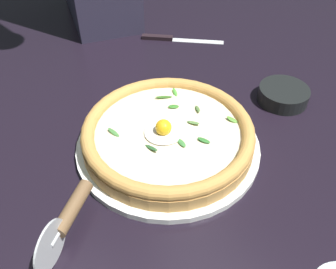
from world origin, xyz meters
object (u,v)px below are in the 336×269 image
at_px(pizza, 168,134).
at_px(table_knife, 170,39).
at_px(pizza_cutter, 67,218).
at_px(side_bowl, 283,95).

height_order(pizza, table_knife, pizza).
height_order(pizza, pizza_cutter, pizza_cutter).
height_order(side_bowl, table_knife, side_bowl).
relative_size(pizza_cutter, table_knife, 0.69).
bearing_deg(side_bowl, table_knife, -82.13).
bearing_deg(side_bowl, pizza_cutter, 5.52).
height_order(side_bowl, pizza_cutter, pizza_cutter).
relative_size(pizza, table_knife, 1.75).
bearing_deg(pizza_cutter, table_knife, -138.45).
bearing_deg(pizza_cutter, pizza, -162.80).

